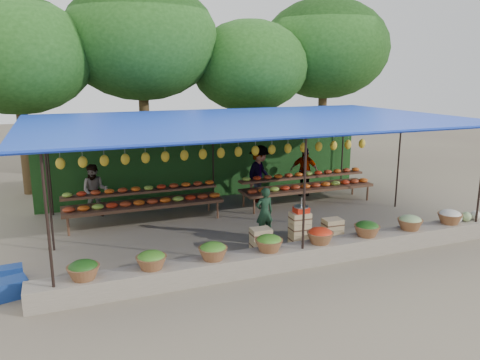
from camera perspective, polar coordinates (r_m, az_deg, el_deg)
name	(u,v)px	position (r m, az deg, el deg)	size (l,w,h in m)	color
ground	(248,225)	(12.43, 1.03, -5.55)	(60.00, 60.00, 0.00)	#695A4D
stone_curb	(299,255)	(10.04, 7.18, -9.06)	(10.60, 0.55, 0.40)	#6E6658
stall_canopy	(248,124)	(11.92, 0.96, 6.84)	(10.80, 6.60, 2.82)	black
produce_baskets	(295,239)	(9.87, 6.73, -7.19)	(8.98, 0.58, 0.34)	brown
netting_backdrop	(211,159)	(14.99, -3.60, 2.58)	(10.60, 0.06, 2.50)	#1E4F1C
tree_row	(197,51)	(17.71, -5.24, 15.37)	(16.51, 5.50, 7.12)	#3D2C16
fruit_table_left	(144,200)	(12.84, -11.65, -2.39)	(4.21, 0.95, 0.93)	#4C2C1E
fruit_table_right	(307,184)	(14.51, 8.14, -0.48)	(4.21, 0.95, 0.93)	#4C2C1E
crate_counter	(299,232)	(11.11, 7.16, -6.25)	(2.37, 0.36, 0.77)	tan
weighing_scale	(301,209)	(10.97, 7.47, -3.53)	(0.34, 0.34, 0.36)	red
vendor_seated	(264,213)	(11.41, 3.00, -3.99)	(0.46, 0.30, 1.25)	#193722
customer_left	(95,191)	(13.59, -17.28, -1.26)	(0.72, 0.56, 1.49)	slate
customer_mid	(260,174)	(14.46, 2.39, 0.74)	(1.15, 0.66, 1.78)	slate
customer_right	(304,171)	(15.45, 7.84, 1.06)	(0.93, 0.39, 1.58)	slate
blue_crate_front	(10,288)	(9.55, -26.19, -11.77)	(0.56, 0.40, 0.34)	navy
blue_crate_back	(10,273)	(10.31, -26.19, -10.16)	(0.45, 0.32, 0.27)	navy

